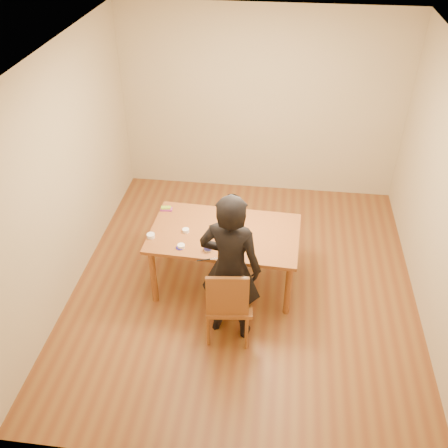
# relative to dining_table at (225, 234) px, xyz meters

# --- Properties ---
(room_shell) EXTENTS (4.00, 4.50, 2.70)m
(room_shell) POSITION_rel_dining_table_xyz_m (0.24, 0.32, 0.62)
(room_shell) COLOR brown
(room_shell) RESTS_ON ground
(dining_table) EXTENTS (1.70, 1.05, 0.04)m
(dining_table) POSITION_rel_dining_table_xyz_m (0.00, 0.00, 0.00)
(dining_table) COLOR brown
(dining_table) RESTS_ON floor
(dining_chair) EXTENTS (0.51, 0.51, 0.04)m
(dining_chair) POSITION_rel_dining_table_xyz_m (0.15, -0.78, -0.28)
(dining_chair) COLOR brown
(dining_chair) RESTS_ON floor
(cake_plate) EXTENTS (0.30, 0.30, 0.02)m
(cake_plate) POSITION_rel_dining_table_xyz_m (0.02, -0.01, 0.03)
(cake_plate) COLOR #BB0C2A
(cake_plate) RESTS_ON dining_table
(cake) EXTENTS (0.22, 0.22, 0.07)m
(cake) POSITION_rel_dining_table_xyz_m (0.02, -0.01, 0.08)
(cake) COLOR white
(cake) RESTS_ON cake_plate
(frosting_dome) EXTENTS (0.22, 0.22, 0.03)m
(frosting_dome) POSITION_rel_dining_table_xyz_m (0.02, -0.01, 0.13)
(frosting_dome) COLOR white
(frosting_dome) RESTS_ON cake
(frosting_tub) EXTENTS (0.08, 0.08, 0.07)m
(frosting_tub) POSITION_rel_dining_table_xyz_m (-0.14, -0.34, 0.06)
(frosting_tub) COLOR white
(frosting_tub) RESTS_ON dining_table
(frosting_lid) EXTENTS (0.09, 0.09, 0.01)m
(frosting_lid) POSITION_rel_dining_table_xyz_m (-0.44, -0.34, 0.02)
(frosting_lid) COLOR #211BB1
(frosting_lid) RESTS_ON dining_table
(frosting_dollop) EXTENTS (0.04, 0.04, 0.02)m
(frosting_dollop) POSITION_rel_dining_table_xyz_m (-0.44, -0.34, 0.04)
(frosting_dollop) COLOR white
(frosting_dollop) RESTS_ON frosting_lid
(ramekin_green) EXTENTS (0.08, 0.08, 0.04)m
(ramekin_green) POSITION_rel_dining_table_xyz_m (-0.43, -0.33, 0.04)
(ramekin_green) COLOR white
(ramekin_green) RESTS_ON dining_table
(ramekin_yellow) EXTENTS (0.08, 0.08, 0.04)m
(ramekin_yellow) POSITION_rel_dining_table_xyz_m (-0.43, -0.05, 0.04)
(ramekin_yellow) COLOR white
(ramekin_yellow) RESTS_ON dining_table
(ramekin_multi) EXTENTS (0.09, 0.09, 0.04)m
(ramekin_multi) POSITION_rel_dining_table_xyz_m (-0.80, -0.20, 0.04)
(ramekin_multi) COLOR white
(ramekin_multi) RESTS_ON dining_table
(candy_box_pink) EXTENTS (0.14, 0.08, 0.02)m
(candy_box_pink) POSITION_rel_dining_table_xyz_m (-0.74, 0.35, 0.03)
(candy_box_pink) COLOR #C12D70
(candy_box_pink) RESTS_ON dining_table
(candy_box_green) EXTENTS (0.12, 0.07, 0.02)m
(candy_box_green) POSITION_rel_dining_table_xyz_m (-0.75, 0.35, 0.05)
(candy_box_green) COLOR green
(candy_box_green) RESTS_ON candy_box_pink
(spatula) EXTENTS (0.14, 0.06, 0.01)m
(spatula) POSITION_rel_dining_table_xyz_m (-0.16, -0.51, 0.02)
(spatula) COLOR black
(spatula) RESTS_ON dining_table
(person) EXTENTS (0.69, 0.51, 1.73)m
(person) POSITION_rel_dining_table_xyz_m (0.15, -0.73, 0.13)
(person) COLOR black
(person) RESTS_ON floor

